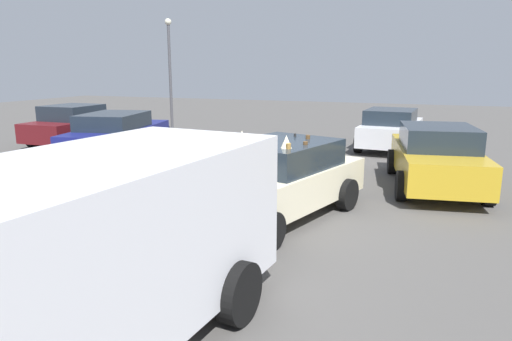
{
  "coord_description": "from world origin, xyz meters",
  "views": [
    {
      "loc": [
        -8.01,
        -2.72,
        2.83
      ],
      "look_at": [
        0.0,
        0.3,
        0.9
      ],
      "focal_mm": 32.43,
      "sensor_mm": 36.0,
      "label": 1
    }
  ],
  "objects_px": {
    "parked_sedan_far_left": "(391,129)",
    "parked_van_behind_left": "(48,265)",
    "parked_sedan_behind_right": "(117,134)",
    "lot_lamp_post": "(170,65)",
    "parked_sedan_row_back_center": "(436,157)",
    "parked_sedan_near_left": "(77,125)",
    "art_car_decorated": "(273,180)"
  },
  "relations": [
    {
      "from": "art_car_decorated",
      "to": "parked_sedan_behind_right",
      "type": "xyz_separation_m",
      "value": [
        4.08,
        6.64,
        -0.02
      ]
    },
    {
      "from": "art_car_decorated",
      "to": "parked_sedan_behind_right",
      "type": "distance_m",
      "value": 7.8
    },
    {
      "from": "parked_van_behind_left",
      "to": "parked_sedan_row_back_center",
      "type": "height_order",
      "value": "parked_van_behind_left"
    },
    {
      "from": "parked_sedan_near_left",
      "to": "parked_van_behind_left",
      "type": "bearing_deg",
      "value": -140.05
    },
    {
      "from": "parked_sedan_far_left",
      "to": "parked_sedan_near_left",
      "type": "xyz_separation_m",
      "value": [
        -3.04,
        11.0,
        0.01
      ]
    },
    {
      "from": "parked_sedan_behind_right",
      "to": "parked_sedan_near_left",
      "type": "xyz_separation_m",
      "value": [
        1.47,
        2.9,
        0.01
      ]
    },
    {
      "from": "parked_sedan_behind_right",
      "to": "parked_sedan_near_left",
      "type": "height_order",
      "value": "parked_sedan_near_left"
    },
    {
      "from": "parked_van_behind_left",
      "to": "parked_sedan_far_left",
      "type": "xyz_separation_m",
      "value": [
        13.81,
        -1.78,
        -0.42
      ]
    },
    {
      "from": "art_car_decorated",
      "to": "parked_van_behind_left",
      "type": "relative_size",
      "value": 0.84
    },
    {
      "from": "lot_lamp_post",
      "to": "parked_sedan_row_back_center",
      "type": "bearing_deg",
      "value": -120.12
    },
    {
      "from": "art_car_decorated",
      "to": "parked_sedan_near_left",
      "type": "distance_m",
      "value": 11.04
    },
    {
      "from": "parked_sedan_near_left",
      "to": "parked_sedan_row_back_center",
      "type": "bearing_deg",
      "value": -100.27
    },
    {
      "from": "parked_sedan_near_left",
      "to": "parked_sedan_row_back_center",
      "type": "distance_m",
      "value": 12.62
    },
    {
      "from": "parked_sedan_row_back_center",
      "to": "lot_lamp_post",
      "type": "height_order",
      "value": "lot_lamp_post"
    },
    {
      "from": "parked_sedan_far_left",
      "to": "parked_van_behind_left",
      "type": "bearing_deg",
      "value": 176.58
    },
    {
      "from": "parked_van_behind_left",
      "to": "parked_sedan_row_back_center",
      "type": "xyz_separation_m",
      "value": [
        8.65,
        -3.23,
        -0.38
      ]
    },
    {
      "from": "parked_van_behind_left",
      "to": "parked_sedan_near_left",
      "type": "relative_size",
      "value": 1.35
    },
    {
      "from": "parked_van_behind_left",
      "to": "parked_sedan_behind_right",
      "type": "relative_size",
      "value": 1.15
    },
    {
      "from": "parked_sedan_far_left",
      "to": "lot_lamp_post",
      "type": "distance_m",
      "value": 9.81
    },
    {
      "from": "parked_sedan_behind_right",
      "to": "parked_sedan_row_back_center",
      "type": "bearing_deg",
      "value": -105.18
    },
    {
      "from": "parked_sedan_row_back_center",
      "to": "parked_van_behind_left",
      "type": "bearing_deg",
      "value": 150.76
    },
    {
      "from": "parked_sedan_near_left",
      "to": "parked_sedan_row_back_center",
      "type": "xyz_separation_m",
      "value": [
        -2.12,
        -12.44,
        0.02
      ]
    },
    {
      "from": "art_car_decorated",
      "to": "parked_sedan_behind_right",
      "type": "height_order",
      "value": "art_car_decorated"
    },
    {
      "from": "parked_van_behind_left",
      "to": "parked_sedan_far_left",
      "type": "relative_size",
      "value": 1.32
    },
    {
      "from": "parked_sedan_near_left",
      "to": "lot_lamp_post",
      "type": "bearing_deg",
      "value": -20.25
    },
    {
      "from": "parked_van_behind_left",
      "to": "parked_sedan_far_left",
      "type": "bearing_deg",
      "value": -1.24
    },
    {
      "from": "parked_van_behind_left",
      "to": "art_car_decorated",
      "type": "bearing_deg",
      "value": 2.54
    },
    {
      "from": "parked_sedan_behind_right",
      "to": "parked_sedan_row_back_center",
      "type": "height_order",
      "value": "parked_sedan_row_back_center"
    },
    {
      "from": "parked_sedan_near_left",
      "to": "parked_sedan_row_back_center",
      "type": "relative_size",
      "value": 0.91
    },
    {
      "from": "parked_sedan_near_left",
      "to": "lot_lamp_post",
      "type": "distance_m",
      "value": 4.98
    },
    {
      "from": "parked_van_behind_left",
      "to": "parked_sedan_far_left",
      "type": "distance_m",
      "value": 13.93
    },
    {
      "from": "parked_sedan_behind_right",
      "to": "parked_sedan_far_left",
      "type": "relative_size",
      "value": 1.15
    }
  ]
}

